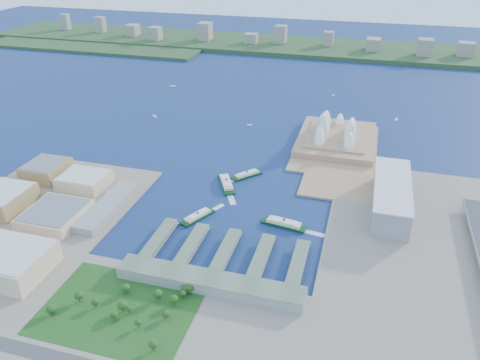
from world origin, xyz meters
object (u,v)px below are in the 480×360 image
(toaster_building, at_px, (391,196))
(ferry_d, at_px, (284,222))
(opera_house, at_px, (338,126))
(ferry_c, at_px, (198,215))
(ferry_b, at_px, (247,174))
(ferry_a, at_px, (226,182))

(toaster_building, relative_size, ferry_d, 2.70)
(ferry_d, bearing_deg, toaster_building, -50.07)
(opera_house, height_order, ferry_c, opera_house)
(opera_house, relative_size, ferry_c, 3.53)
(ferry_d, bearing_deg, ferry_b, 43.07)
(ferry_a, bearing_deg, ferry_d, -65.79)
(toaster_building, distance_m, ferry_c, 256.60)
(toaster_building, height_order, ferry_c, toaster_building)
(opera_house, height_order, toaster_building, opera_house)
(opera_house, xyz_separation_m, ferry_d, (-38.14, -277.93, -26.57))
(opera_house, relative_size, ferry_d, 3.13)
(opera_house, xyz_separation_m, ferry_b, (-117.55, -162.15, -27.30))
(ferry_b, height_order, ferry_d, ferry_d)
(ferry_b, bearing_deg, opera_house, 95.33)
(opera_house, bearing_deg, ferry_a, -125.26)
(ferry_a, height_order, ferry_c, ferry_a)
(toaster_building, height_order, ferry_b, toaster_building)
(toaster_building, relative_size, ferry_c, 3.04)
(toaster_building, relative_size, ferry_b, 3.12)
(ferry_b, height_order, ferry_c, ferry_c)
(ferry_a, xyz_separation_m, ferry_c, (-9.69, -93.93, -0.86))
(ferry_b, bearing_deg, ferry_d, -14.29)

